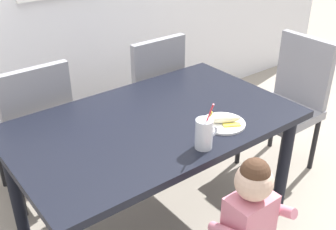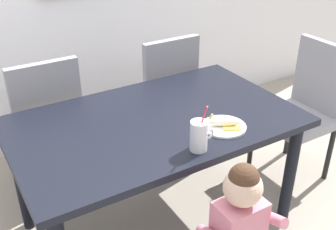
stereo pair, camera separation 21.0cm
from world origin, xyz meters
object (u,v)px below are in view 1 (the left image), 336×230
at_px(snack_plate, 223,123).
at_px(dining_chair_far, 290,98).
at_px(milk_cup, 204,135).
at_px(toddler_standing, 250,217).
at_px(dining_chair_right, 150,91).
at_px(dining_table, 154,134).
at_px(peeled_banana, 225,119).
at_px(dining_chair_left, 35,126).

bearing_deg(snack_plate, dining_chair_far, 14.28).
bearing_deg(milk_cup, toddler_standing, -88.21).
height_order(dining_chair_right, milk_cup, milk_cup).
bearing_deg(toddler_standing, dining_chair_far, 29.91).
bearing_deg(dining_chair_far, dining_table, -91.78).
relative_size(milk_cup, peeled_banana, 1.47).
distance_m(dining_table, milk_cup, 0.40).
relative_size(dining_chair_right, snack_plate, 4.17).
bearing_deg(milk_cup, dining_chair_left, 113.53).
xyz_separation_m(dining_chair_far, peeled_banana, (-0.89, -0.23, 0.23)).
distance_m(dining_chair_far, peeled_banana, 0.95).
xyz_separation_m(snack_plate, peeled_banana, (0.00, -0.01, 0.03)).
distance_m(dining_chair_left, snack_plate, 1.18).
relative_size(dining_table, dining_chair_right, 1.59).
height_order(dining_table, dining_chair_right, dining_chair_right).
height_order(dining_chair_left, toddler_standing, dining_chair_left).
bearing_deg(dining_chair_far, dining_chair_left, -114.35).
relative_size(toddler_standing, snack_plate, 3.64).
height_order(dining_table, milk_cup, milk_cup).
xyz_separation_m(milk_cup, peeled_banana, (0.23, 0.09, -0.04)).
bearing_deg(toddler_standing, milk_cup, 91.79).
relative_size(dining_chair_far, milk_cup, 3.88).
bearing_deg(snack_plate, dining_table, 134.41).
bearing_deg(toddler_standing, dining_chair_left, 108.88).
height_order(toddler_standing, snack_plate, toddler_standing).
xyz_separation_m(dining_chair_left, snack_plate, (0.68, -0.94, 0.21)).
relative_size(dining_chair_left, milk_cup, 3.88).
bearing_deg(peeled_banana, toddler_standing, -118.80).
height_order(dining_chair_left, dining_chair_right, same).
bearing_deg(dining_chair_left, snack_plate, 125.93).
distance_m(snack_plate, peeled_banana, 0.03).
relative_size(dining_chair_right, toddler_standing, 1.15).
bearing_deg(dining_chair_far, dining_chair_right, -133.82).
distance_m(dining_chair_right, peeled_banana, 0.97).
bearing_deg(toddler_standing, dining_chair_right, 73.53).
bearing_deg(dining_chair_left, dining_chair_right, 178.48).
distance_m(dining_table, toddler_standing, 0.69).
distance_m(toddler_standing, snack_plate, 0.52).
bearing_deg(dining_chair_left, milk_cup, 113.53).
bearing_deg(dining_chair_right, snack_plate, 79.24).
height_order(toddler_standing, peeled_banana, toddler_standing).
height_order(dining_chair_right, dining_chair_far, same).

